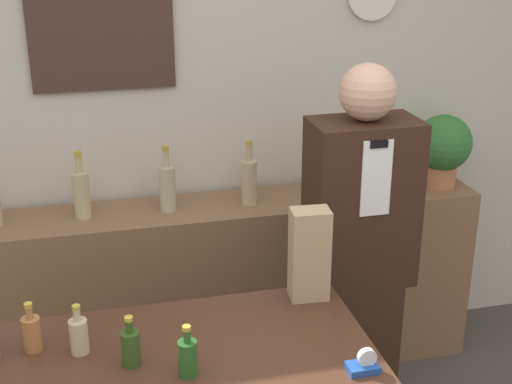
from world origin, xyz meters
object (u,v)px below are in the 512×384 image
Objects in this scene: shopkeeper at (358,266)px; paper_bag at (309,254)px; tape_dispenser at (364,364)px; potted_plant at (443,146)px.

shopkeeper is 0.60m from paper_bag.
shopkeeper is 5.19× the size of paper_bag.
paper_bag is at bearing 93.08° from tape_dispenser.
shopkeeper is 0.92m from tape_dispenser.
shopkeeper is 0.94m from potted_plant.
potted_plant is 1.42m from paper_bag.
potted_plant is (0.67, 0.59, 0.29)m from shopkeeper.
tape_dispenser is at bearing -110.81° from shopkeeper.
shopkeeper is at bearing 49.16° from paper_bag.
shopkeeper is at bearing 69.19° from tape_dispenser.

